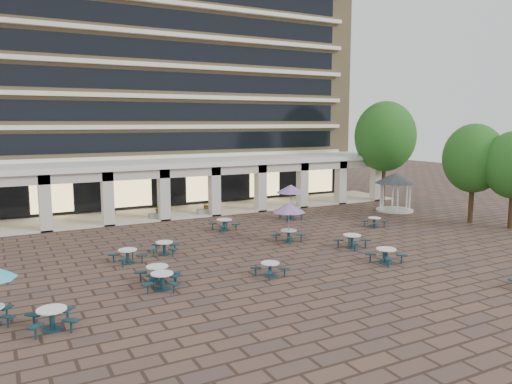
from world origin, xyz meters
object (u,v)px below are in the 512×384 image
gazebo (396,182)px  planter_left (159,213)px  picnic_table_1 (270,268)px  picnic_table_0 (52,317)px  planter_right (206,209)px

gazebo → planter_left: (-18.87, 5.81, -1.93)m
gazebo → planter_left: bearing=162.9°
picnic_table_1 → picnic_table_0: bearing=177.6°
gazebo → picnic_table_1: bearing=-149.5°
picnic_table_0 → gazebo: bearing=25.3°
planter_right → picnic_table_0: bearing=-126.5°
planter_right → planter_left: bearing=180.0°
picnic_table_1 → planter_left: (-0.52, 16.60, 0.11)m
picnic_table_0 → gazebo: (28.52, 12.61, 1.97)m
gazebo → planter_left: gazebo is taller
picnic_table_1 → planter_left: bearing=79.3°
gazebo → planter_right: 16.12m
picnic_table_1 → planter_left: size_ratio=1.18×
picnic_table_0 → picnic_table_1: bearing=11.5°
picnic_table_1 → gazebo: gazebo is taller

